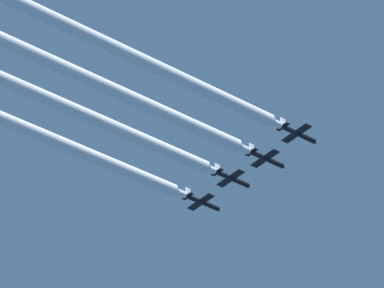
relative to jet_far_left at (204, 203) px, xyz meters
name	(u,v)px	position (x,y,z in m)	size (l,w,h in m)	color
jet_far_left	(204,203)	(0.00, 0.00, 0.00)	(7.99, 11.63, 2.80)	black
jet_inner_left	(233,179)	(11.63, -0.72, 0.17)	(7.99, 11.63, 2.80)	black
jet_center	(268,159)	(22.66, -0.04, -0.10)	(7.99, 11.63, 2.80)	black
jet_inner_right	(299,134)	(34.00, -0.86, -0.04)	(7.99, 11.63, 2.80)	black
smoke_trail_far_left	(29,130)	(0.00, -47.25, -0.03)	(2.86, 83.90, 2.86)	white
smoke_trail_inner_left	(91,117)	(11.63, -39.34, 0.14)	(2.86, 66.62, 2.86)	white
smoke_trail_center	(87,78)	(22.66, -47.86, -0.13)	(2.86, 85.04, 2.86)	white
smoke_trail_inner_right	(140,60)	(34.00, -42.85, -0.07)	(2.86, 73.35, 2.86)	white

